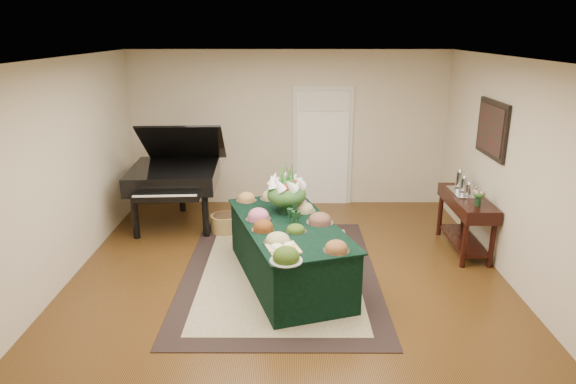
{
  "coord_description": "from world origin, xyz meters",
  "views": [
    {
      "loc": [
        0.02,
        -5.89,
        3.01
      ],
      "look_at": [
        0.0,
        0.3,
        1.05
      ],
      "focal_mm": 32.0,
      "sensor_mm": 36.0,
      "label": 1
    }
  ],
  "objects_px": {
    "buffet_table": "(288,251)",
    "mahogany_sideboard": "(466,209)",
    "grand_piano": "(175,175)",
    "floral_centerpiece": "(287,189)"
  },
  "relations": [
    {
      "from": "grand_piano",
      "to": "mahogany_sideboard",
      "type": "bearing_deg",
      "value": -13.18
    },
    {
      "from": "grand_piano",
      "to": "mahogany_sideboard",
      "type": "xyz_separation_m",
      "value": [
        4.28,
        -1.0,
        -0.21
      ]
    },
    {
      "from": "floral_centerpiece",
      "to": "grand_piano",
      "type": "bearing_deg",
      "value": 139.18
    },
    {
      "from": "buffet_table",
      "to": "floral_centerpiece",
      "type": "bearing_deg",
      "value": 93.53
    },
    {
      "from": "mahogany_sideboard",
      "to": "buffet_table",
      "type": "bearing_deg",
      "value": -159.79
    },
    {
      "from": "buffet_table",
      "to": "floral_centerpiece",
      "type": "distance_m",
      "value": 0.79
    },
    {
      "from": "buffet_table",
      "to": "grand_piano",
      "type": "distance_m",
      "value": 2.66
    },
    {
      "from": "buffet_table",
      "to": "mahogany_sideboard",
      "type": "xyz_separation_m",
      "value": [
        2.49,
        0.92,
        0.24
      ]
    },
    {
      "from": "floral_centerpiece",
      "to": "buffet_table",
      "type": "bearing_deg",
      "value": -86.47
    },
    {
      "from": "buffet_table",
      "to": "mahogany_sideboard",
      "type": "bearing_deg",
      "value": 20.21
    }
  ]
}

